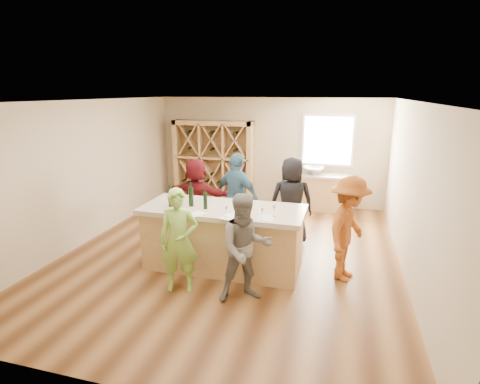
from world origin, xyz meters
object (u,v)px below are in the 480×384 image
(tasting_counter_base, at_px, (223,240))
(person_near_right, at_px, (246,248))
(wine_bottle_c, at_px, (191,197))
(person_far_mid, at_px, (237,197))
(person_far_left, at_px, (197,197))
(wine_bottle_a, at_px, (170,198))
(person_server, at_px, (348,229))
(wine_rack, at_px, (214,161))
(wine_bottle_b, at_px, (178,200))
(person_far_right, at_px, (291,201))
(wine_bottle_e, at_px, (205,201))
(person_near_left, at_px, (179,241))
(sink, at_px, (313,170))

(tasting_counter_base, bearing_deg, person_near_right, -55.34)
(wine_bottle_c, distance_m, person_far_mid, 1.46)
(person_near_right, relative_size, person_far_left, 0.98)
(wine_bottle_a, bearing_deg, person_server, 5.90)
(wine_rack, bearing_deg, tasting_counter_base, -68.45)
(wine_bottle_b, height_order, person_far_right, person_far_right)
(person_server, relative_size, person_far_mid, 0.95)
(wine_bottle_a, xyz_separation_m, person_far_left, (-0.15, 1.54, -0.41))
(person_far_mid, relative_size, person_far_right, 1.03)
(wine_bottle_a, distance_m, wine_bottle_e, 0.62)
(person_near_left, relative_size, person_far_right, 0.92)
(wine_bottle_b, bearing_deg, tasting_counter_base, 19.43)
(tasting_counter_base, bearing_deg, wine_bottle_c, -171.99)
(tasting_counter_base, xyz_separation_m, person_server, (2.04, 0.12, 0.35))
(wine_bottle_a, height_order, wine_bottle_e, wine_bottle_a)
(sink, bearing_deg, tasting_counter_base, -107.44)
(wine_rack, height_order, person_server, wine_rack)
(wine_bottle_a, xyz_separation_m, person_far_mid, (0.75, 1.46, -0.33))
(sink, height_order, wine_bottle_a, wine_bottle_a)
(tasting_counter_base, height_order, person_far_left, person_far_left)
(person_far_mid, bearing_deg, wine_bottle_c, 96.03)
(wine_bottle_e, bearing_deg, person_far_left, 116.88)
(tasting_counter_base, distance_m, person_server, 2.07)
(wine_bottle_b, xyz_separation_m, person_near_right, (1.32, -0.67, -0.42))
(tasting_counter_base, distance_m, wine_bottle_a, 1.15)
(sink, xyz_separation_m, wine_bottle_c, (-1.72, -3.84, 0.23))
(tasting_counter_base, xyz_separation_m, wine_bottle_a, (-0.87, -0.18, 0.72))
(wine_bottle_a, xyz_separation_m, person_near_left, (0.47, -0.73, -0.42))
(wine_rack, bearing_deg, person_far_right, -45.00)
(person_near_right, bearing_deg, sink, 55.44)
(person_far_right, distance_m, person_far_left, 1.99)
(sink, distance_m, wine_bottle_e, 4.18)
(person_near_left, distance_m, person_near_right, 1.03)
(wine_rack, height_order, sink, wine_rack)
(person_near_left, height_order, person_far_mid, person_far_mid)
(wine_bottle_c, distance_m, person_far_left, 1.58)
(wine_bottle_a, distance_m, person_far_right, 2.42)
(person_server, bearing_deg, sink, 31.85)
(wine_bottle_e, xyz_separation_m, person_far_mid, (0.14, 1.43, -0.32))
(wine_rack, distance_m, tasting_counter_base, 4.17)
(person_near_left, xyz_separation_m, person_far_left, (-0.62, 2.27, 0.02))
(person_far_right, bearing_deg, person_far_left, -13.50)
(person_far_mid, height_order, person_far_left, person_far_mid)
(person_far_right, bearing_deg, person_near_right, 68.28)
(sink, bearing_deg, person_near_right, -96.72)
(person_far_mid, bearing_deg, tasting_counter_base, 118.48)
(tasting_counter_base, distance_m, person_near_right, 1.15)
(wine_bottle_c, bearing_deg, person_near_right, -35.65)
(sink, xyz_separation_m, person_server, (0.85, -3.64, -0.16))
(person_far_right, height_order, person_far_left, person_far_right)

